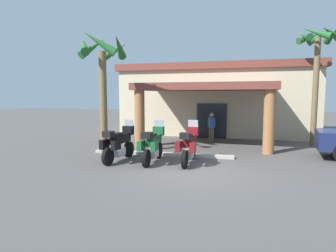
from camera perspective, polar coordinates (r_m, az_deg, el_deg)
name	(u,v)px	position (r m, az deg, el deg)	size (l,w,h in m)	color
ground_plane	(193,171)	(10.09, 4.90, -8.86)	(80.00, 80.00, 0.00)	#514F4C
motel_building	(216,99)	(19.97, 9.58, 5.30)	(12.98, 10.25, 4.61)	beige
motorcycle_black	(118,144)	(11.53, -9.80, -3.48)	(0.83, 2.21, 1.61)	black
motorcycle_green	(153,145)	(11.12, -3.06, -3.75)	(0.71, 2.21, 1.61)	black
motorcycle_maroon	(189,146)	(10.97, 4.17, -3.90)	(0.72, 2.21, 1.61)	black
pedestrian	(211,125)	(16.24, 8.61, 0.17)	(0.43, 0.36, 1.63)	brown
palm_tree_roadside	(103,65)	(12.57, -12.84, 11.68)	(2.19, 2.21, 5.22)	brown
palm_tree_near_portico	(318,53)	(16.69, 27.56, 12.75)	(2.06, 2.14, 6.18)	brown
curb_strip	(162,154)	(12.59, -1.22, -5.54)	(6.17, 0.36, 0.12)	#ADA89E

